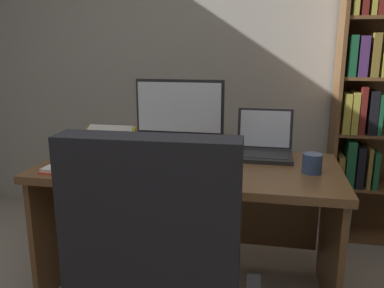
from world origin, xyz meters
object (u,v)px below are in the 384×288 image
reading_stand_with_book (106,137)px  notepad (142,157)px  open_binder (97,167)px  desk (191,195)px  keyboard (164,168)px  monitor (180,116)px  computer_mouse (223,170)px  pen (146,156)px  coffee_mug (312,163)px  laptop (264,147)px

reading_stand_with_book → notepad: (0.30, -0.23, -0.05)m
open_binder → desk: bearing=34.3°
keyboard → reading_stand_with_book: reading_stand_with_book is taller
monitor → keyboard: (0.00, -0.36, -0.20)m
desk → computer_mouse: bearing=-45.7°
reading_stand_with_book → pen: reading_stand_with_book is taller
keyboard → coffee_mug: bearing=8.0°
open_binder → notepad: size_ratio=2.42×
keyboard → computer_mouse: (0.30, 0.00, 0.01)m
computer_mouse → open_binder: size_ratio=0.20×
keyboard → open_binder: same height
pen → coffee_mug: (0.88, -0.09, 0.03)m
monitor → computer_mouse: size_ratio=4.91×
desk → coffee_mug: size_ratio=16.03×
monitor → open_binder: size_ratio=1.01×
keyboard → computer_mouse: bearing=0.0°
monitor → notepad: bearing=-135.0°
pen → laptop: bearing=15.7°
monitor → coffee_mug: 0.79m
monitor → reading_stand_with_book: bearing=173.6°
open_binder → pen: size_ratio=3.63×
laptop → notepad: size_ratio=1.50×
monitor → pen: size_ratio=3.64×
keyboard → coffee_mug: coffee_mug is taller
desk → notepad: bearing=-176.8°
notepad → pen: (0.02, 0.00, 0.01)m
keyboard → notepad: bearing=132.5°
keyboard → notepad: 0.26m
keyboard → open_binder: (-0.33, -0.05, -0.00)m
keyboard → laptop: bearing=37.3°
desk → laptop: (0.38, 0.16, 0.26)m
keyboard → reading_stand_with_book: bearing=138.8°
monitor → laptop: size_ratio=1.62×
open_binder → laptop: bearing=31.0°
computer_mouse → open_binder: computer_mouse is taller
laptop → open_binder: (-0.82, -0.42, -0.04)m
desk → keyboard: 0.31m
open_binder → pen: bearing=57.1°
monitor → notepad: monitor is taller
computer_mouse → open_binder: bearing=-175.5°
desk → computer_mouse: (0.20, -0.21, 0.22)m
pen → computer_mouse: bearing=-22.7°
laptop → keyboard: size_ratio=0.75×
notepad → laptop: bearing=15.2°
computer_mouse → pen: 0.49m
coffee_mug → pen: bearing=174.2°
laptop → monitor: bearing=-179.5°
computer_mouse → notepad: computer_mouse is taller
laptop → open_binder: bearing=-152.9°
keyboard → reading_stand_with_book: size_ratio=1.32×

